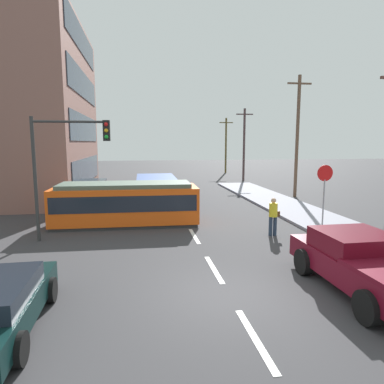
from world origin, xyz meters
name	(u,v)px	position (x,y,z in m)	size (l,w,h in m)	color
ground_plane	(183,217)	(0.00, 10.00, 0.00)	(120.00, 120.00, 0.00)	#373639
sidewalk_curb_right	(338,229)	(6.80, 6.00, 0.07)	(3.20, 36.00, 0.14)	gray
lane_stripe_0	(255,338)	(0.00, -2.00, 0.01)	(0.16, 2.40, 0.01)	silver
lane_stripe_1	(214,269)	(0.00, 2.00, 0.01)	(0.16, 2.40, 0.01)	silver
lane_stripe_2	(194,236)	(0.00, 6.00, 0.01)	(0.16, 2.40, 0.01)	silver
lane_stripe_3	(174,202)	(0.00, 14.74, 0.01)	(0.16, 2.40, 0.01)	silver
lane_stripe_4	(167,190)	(0.00, 20.74, 0.01)	(0.16, 2.40, 0.01)	silver
streetcar_tram	(126,203)	(-3.01, 8.74, 1.08)	(7.07, 2.66, 2.08)	#F25614
city_bus	(156,189)	(-1.24, 13.84, 1.04)	(2.59, 5.90, 1.80)	#314B8D
pedestrian_crossing	(273,214)	(3.42, 5.58, 0.94)	(0.51, 0.36, 1.67)	#26354A
pickup_truck_parked	(365,264)	(3.66, -0.29, 0.80)	(2.31, 5.02, 1.55)	#5F0C1B
parked_sedan_mid	(93,200)	(-5.10, 12.71, 0.62)	(2.17, 4.26, 1.19)	beige
parked_sedan_far	(94,187)	(-5.80, 18.98, 0.62)	(2.12, 4.19, 1.19)	silver
stop_sign	(325,183)	(6.23, 6.42, 2.19)	(0.76, 0.07, 2.88)	gray
traffic_light_mast	(65,154)	(-5.27, 6.25, 3.58)	(3.10, 0.33, 5.08)	#333333
utility_pole_mid	(297,135)	(9.23, 15.71, 4.61)	(1.80, 0.24, 8.85)	brown
utility_pole_far	(244,143)	(8.73, 27.11, 3.96)	(1.80, 0.24, 7.57)	#4C3839
utility_pole_distant	(226,144)	(9.07, 36.18, 3.79)	(1.80, 0.24, 7.22)	brown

